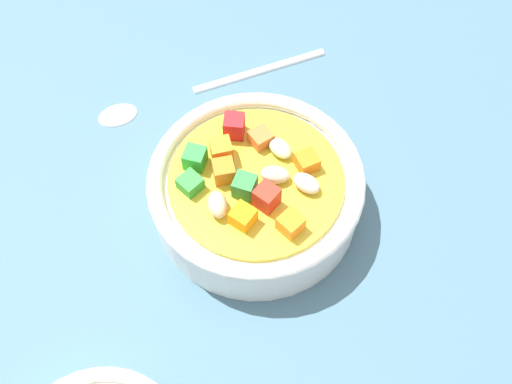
{
  "coord_description": "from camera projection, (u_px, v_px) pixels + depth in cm",
  "views": [
    {
      "loc": [
        19.04,
        14.41,
        42.23
      ],
      "look_at": [
        0.0,
        0.0,
        2.28
      ],
      "focal_mm": 42.16,
      "sensor_mm": 36.0,
      "label": 1
    }
  ],
  "objects": [
    {
      "name": "spoon",
      "position": [
        190.0,
        89.0,
        0.54
      ],
      "size": [
        19.27,
        12.56,
        0.97
      ],
      "rotation": [
        0.0,
        0.0,
        5.74
      ],
      "color": "silver",
      "rests_on": "ground_plane"
    },
    {
      "name": "ground_plane",
      "position": [
        256.0,
        212.0,
        0.49
      ],
      "size": [
        140.0,
        140.0,
        2.0
      ],
      "primitive_type": "cube",
      "color": "#42667A"
    },
    {
      "name": "soup_bowl_main",
      "position": [
        256.0,
        190.0,
        0.46
      ],
      "size": [
        16.42,
        16.42,
        6.06
      ],
      "color": "white",
      "rests_on": "ground_plane"
    }
  ]
}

